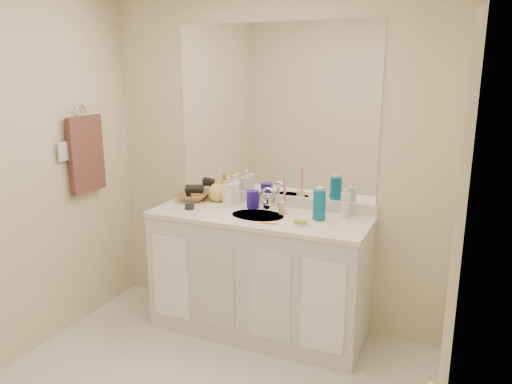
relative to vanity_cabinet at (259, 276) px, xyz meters
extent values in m
cube|color=beige|center=(0.00, 0.28, 0.77)|extent=(2.60, 0.02, 2.40)
cube|color=beige|center=(1.30, -1.02, 0.77)|extent=(0.02, 2.60, 2.40)
cube|color=silver|center=(0.00, 0.00, 0.00)|extent=(1.50, 0.55, 0.85)
cube|color=white|center=(0.00, 0.00, 0.44)|extent=(1.52, 0.57, 0.03)
cube|color=silver|center=(0.00, 0.26, 0.50)|extent=(1.52, 0.03, 0.08)
cylinder|color=beige|center=(0.00, -0.02, 0.44)|extent=(0.37, 0.37, 0.02)
cylinder|color=silver|center=(0.00, 0.16, 0.51)|extent=(0.02, 0.02, 0.11)
cube|color=white|center=(0.00, 0.27, 1.14)|extent=(1.48, 0.01, 1.20)
cylinder|color=#22148E|center=(-0.11, 0.13, 0.52)|extent=(0.11, 0.11, 0.13)
cylinder|color=beige|center=(0.15, 0.08, 0.50)|extent=(0.08, 0.08, 0.08)
cylinder|color=#E73C78|center=(0.16, 0.08, 0.60)|extent=(0.02, 0.04, 0.20)
cylinder|color=#0B638D|center=(0.41, 0.05, 0.56)|extent=(0.09, 0.09, 0.20)
cylinder|color=white|center=(0.56, 0.17, 0.54)|extent=(0.08, 0.08, 0.17)
cube|color=white|center=(0.34, -0.12, 0.46)|extent=(0.09, 0.08, 0.01)
cube|color=#90BE2E|center=(0.34, -0.12, 0.48)|extent=(0.08, 0.07, 0.02)
cube|color=orange|center=(0.14, -0.16, 0.46)|extent=(0.11, 0.04, 0.00)
cylinder|color=black|center=(-0.50, -0.08, 0.48)|extent=(0.08, 0.08, 0.05)
cylinder|color=white|center=(-0.26, 0.08, 0.54)|extent=(0.06, 0.06, 0.17)
imported|color=white|center=(-0.26, 0.17, 0.57)|extent=(0.10, 0.10, 0.22)
imported|color=#F7EEC9|center=(-0.33, 0.20, 0.55)|extent=(0.11, 0.11, 0.19)
imported|color=#E0BE57|center=(-0.42, 0.20, 0.55)|extent=(0.16, 0.16, 0.19)
imported|color=olive|center=(-0.61, 0.14, 0.48)|extent=(0.30, 0.30, 0.06)
cylinder|color=black|center=(-0.59, 0.14, 0.54)|extent=(0.15, 0.11, 0.07)
torus|color=silver|center=(-1.27, -0.25, 1.12)|extent=(0.01, 0.11, 0.11)
cube|color=#39201F|center=(-1.25, -0.25, 0.82)|extent=(0.04, 0.32, 0.55)
cube|color=silver|center=(-1.27, -0.45, 0.88)|extent=(0.01, 0.08, 0.13)
cube|color=white|center=(1.29, -1.32, 0.57)|extent=(0.02, 0.82, 2.00)
camera|label=1|loc=(1.30, -3.01, 1.45)|focal=35.00mm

